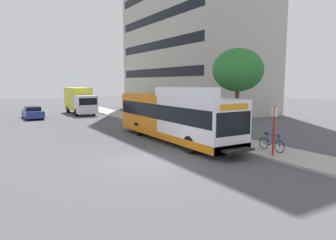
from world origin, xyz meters
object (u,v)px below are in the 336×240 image
Objects in this scene: bus_stop_sign_pole at (274,127)px; street_tree_near_stop at (238,70)px; bicycle_parked at (272,143)px; transit_bus at (174,116)px; parked_car_far_lane at (33,112)px; box_truck_background at (80,100)px.

bus_stop_sign_pole is 0.43× the size of street_tree_near_stop.
street_tree_near_stop is at bearing 75.04° from bicycle_parked.
bus_stop_sign_pole is at bearing -73.57° from transit_bus.
street_tree_near_stop is 1.35× the size of parked_car_far_lane.
parked_car_far_lane reaches higher than bicycle_parked.
parked_car_far_lane is (-6.46, 18.79, -1.04)m from transit_bus.
bus_stop_sign_pole is 26.78m from parked_car_far_lane.
transit_bus reaches higher than bicycle_parked.
parked_car_far_lane is at bearing 110.60° from bicycle_parked.
parked_car_far_lane is (-8.41, 25.41, -0.99)m from bus_stop_sign_pole.
box_truck_background is at bearing 95.60° from bus_stop_sign_pole.
bicycle_parked is at bearing -69.40° from parked_car_far_lane.
parked_car_far_lane is at bearing 116.42° from street_tree_near_stop.
bus_stop_sign_pole is 1.59m from bicycle_parked.
bicycle_parked is at bearing -64.42° from transit_bus.
bicycle_parked is 5.82m from street_tree_near_stop.
bus_stop_sign_pole is 27.64m from box_truck_background.
parked_car_far_lane is at bearing 108.98° from transit_bus.
transit_bus is at bearing 115.58° from bicycle_parked.
parked_car_far_lane is at bearing -159.84° from box_truck_background.
box_truck_background is (-3.53, 26.71, 1.18)m from bicycle_parked.
bicycle_parked is 0.29× the size of street_tree_near_stop.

